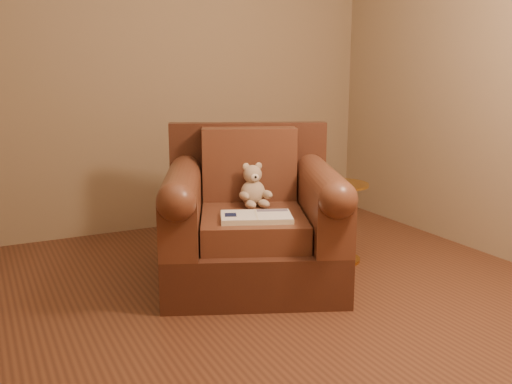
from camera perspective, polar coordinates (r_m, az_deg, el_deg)
name	(u,v)px	position (r m, az deg, el deg)	size (l,w,h in m)	color
floor	(254,322)	(3.06, -0.23, -12.89)	(4.00, 4.00, 0.00)	brown
armchair	(252,222)	(3.54, -0.43, -3.03)	(1.35, 1.32, 0.94)	#452317
teddy_bear	(254,189)	(3.58, -0.25, 0.27)	(0.20, 0.23, 0.28)	tan
guidebook	(256,217)	(3.26, 0.02, -2.52)	(0.47, 0.38, 0.03)	beige
side_table	(338,219)	(3.91, 8.24, -2.73)	(0.39, 0.39, 0.54)	gold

